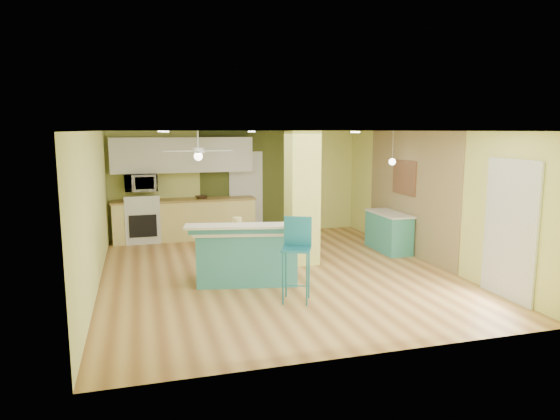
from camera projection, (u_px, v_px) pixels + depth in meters
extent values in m
cube|color=#936133|center=(276.00, 272.00, 8.94)|extent=(6.00, 7.00, 0.01)
cube|color=white|center=(276.00, 131.00, 8.54)|extent=(6.00, 7.00, 0.01)
cube|color=#DBE078|center=(237.00, 183.00, 12.07)|extent=(6.00, 0.01, 2.50)
cube|color=#DBE078|center=(362.00, 248.00, 5.41)|extent=(6.00, 0.01, 2.50)
cube|color=#DBE078|center=(94.00, 210.00, 7.93)|extent=(0.01, 7.00, 2.50)
cube|color=#DBE078|center=(427.00, 197.00, 9.55)|extent=(0.01, 7.00, 2.50)
cube|color=olive|center=(410.00, 193.00, 10.12)|extent=(0.02, 3.40, 2.50)
cube|color=#41491D|center=(246.00, 183.00, 12.10)|extent=(2.20, 0.02, 2.50)
cube|color=silver|center=(246.00, 193.00, 12.12)|extent=(0.82, 0.05, 2.00)
cube|color=silver|center=(510.00, 230.00, 7.39)|extent=(0.04, 1.08, 2.10)
cube|color=#DCE168|center=(302.00, 198.00, 9.39)|extent=(0.55, 0.55, 2.50)
cube|color=#E6D278|center=(185.00, 220.00, 11.55)|extent=(3.20, 0.60, 0.90)
cube|color=olive|center=(185.00, 200.00, 11.48)|extent=(3.25, 0.63, 0.04)
cube|color=silver|center=(143.00, 222.00, 11.30)|extent=(0.76, 0.64, 0.90)
cube|color=black|center=(143.00, 226.00, 10.99)|extent=(0.59, 0.02, 0.50)
cube|color=silver|center=(142.00, 200.00, 10.92)|extent=(0.76, 0.06, 0.18)
cube|color=silver|center=(183.00, 155.00, 11.43)|extent=(3.20, 0.34, 0.80)
imported|color=white|center=(141.00, 183.00, 11.15)|extent=(0.70, 0.48, 0.39)
cylinder|color=white|center=(198.00, 141.00, 10.17)|extent=(0.03, 0.03, 0.40)
cylinder|color=white|center=(198.00, 150.00, 10.20)|extent=(0.24, 0.24, 0.10)
sphere|color=white|center=(198.00, 156.00, 10.22)|extent=(0.18, 0.18, 0.18)
cylinder|color=white|center=(393.00, 146.00, 10.02)|extent=(0.01, 0.01, 0.62)
sphere|color=white|center=(392.00, 162.00, 10.07)|extent=(0.14, 0.14, 0.14)
cube|color=brown|center=(404.00, 177.00, 10.25)|extent=(0.03, 0.90, 0.70)
cube|color=teal|center=(247.00, 256.00, 8.32)|extent=(1.74, 1.11, 0.86)
cube|color=silver|center=(247.00, 230.00, 8.25)|extent=(1.86, 1.22, 0.05)
cube|color=teal|center=(247.00, 229.00, 7.86)|extent=(1.82, 0.49, 0.12)
cube|color=silver|center=(247.00, 226.00, 7.86)|extent=(1.99, 0.78, 0.04)
cylinder|color=#1D6F85|center=(283.00, 279.00, 7.20)|extent=(0.03, 0.03, 0.78)
cylinder|color=#1D6F85|center=(307.00, 280.00, 7.15)|extent=(0.03, 0.03, 0.78)
cylinder|color=#1D6F85|center=(286.00, 272.00, 7.54)|extent=(0.03, 0.03, 0.78)
cylinder|color=#1D6F85|center=(309.00, 273.00, 7.49)|extent=(0.03, 0.03, 0.78)
cube|color=#1D6F85|center=(296.00, 249.00, 7.28)|extent=(0.54, 0.54, 0.03)
cube|color=#1D6F85|center=(298.00, 231.00, 7.43)|extent=(0.39, 0.20, 0.43)
cube|color=teal|center=(388.00, 233.00, 10.46)|extent=(0.50, 1.21, 0.78)
cube|color=silver|center=(389.00, 213.00, 10.39)|extent=(0.53, 1.26, 0.03)
imported|color=#3C2918|center=(202.00, 197.00, 11.53)|extent=(0.36, 0.36, 0.07)
cylinder|color=yellow|center=(237.00, 223.00, 8.25)|extent=(0.15, 0.15, 0.18)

